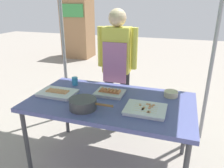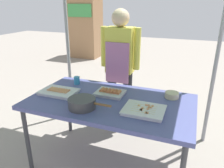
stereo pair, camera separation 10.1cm
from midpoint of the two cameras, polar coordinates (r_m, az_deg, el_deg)
The scene contains 10 objects.
ground_plane at distance 2.54m, azimuth 0.78°, elevation -19.76°, with size 18.00×18.00×0.00m, color gray.
stall_table at distance 2.15m, azimuth 0.87°, elevation -5.50°, with size 1.60×0.90×0.75m.
tray_grilled_sausages at distance 2.24m, azimuth 0.82°, elevation -2.30°, with size 0.29×0.23×0.05m.
tray_meat_skewers at distance 1.93m, azimuth 9.89°, elevation -6.79°, with size 0.36×0.29×0.04m.
tray_pork_links at distance 2.33m, azimuth -12.61°, elevation -1.98°, with size 0.38×0.26×0.05m.
cooking_wok at distance 1.97m, azimuth -6.39°, elevation -4.93°, with size 0.41×0.25×0.09m.
condiment_bowl at distance 2.26m, azimuth 16.67°, elevation -2.81°, with size 0.14×0.14×0.06m, color #BFB28C.
drink_cup_near_edge at distance 2.55m, azimuth -8.09°, elevation 0.93°, with size 0.07×0.07×0.09m, color #338CBF.
vendor_woman at distance 2.80m, azimuth 3.11°, elevation 5.90°, with size 0.52×0.23×1.58m.
neighbor_stall_left at distance 6.99m, azimuth -6.38°, elevation 14.39°, with size 0.84×0.74×1.77m.
Camera 2 is at (0.71, -1.80, 1.65)m, focal length 34.86 mm.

